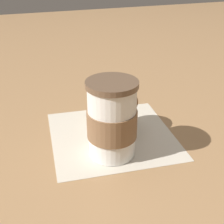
# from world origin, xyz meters

# --- Properties ---
(ground_plane) EXTENTS (3.00, 3.00, 0.00)m
(ground_plane) POSITION_xyz_m (0.00, 0.00, 0.00)
(ground_plane) COLOR #A87C51
(paper_napkin) EXTENTS (0.27, 0.27, 0.00)m
(paper_napkin) POSITION_xyz_m (0.00, 0.00, 0.00)
(paper_napkin) COLOR beige
(paper_napkin) RESTS_ON ground_plane
(coffee_cup) EXTENTS (0.09, 0.09, 0.15)m
(coffee_cup) POSITION_xyz_m (-0.06, 0.02, 0.07)
(coffee_cup) COLOR white
(coffee_cup) RESTS_ON paper_napkin
(muffin) EXTENTS (0.08, 0.08, 0.09)m
(muffin) POSITION_xyz_m (0.02, -0.02, 0.05)
(muffin) COLOR white
(muffin) RESTS_ON paper_napkin
(banana) EXTENTS (0.12, 0.10, 0.03)m
(banana) POSITION_xyz_m (0.10, -0.04, 0.02)
(banana) COLOR #D6CC4C
(banana) RESTS_ON paper_napkin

